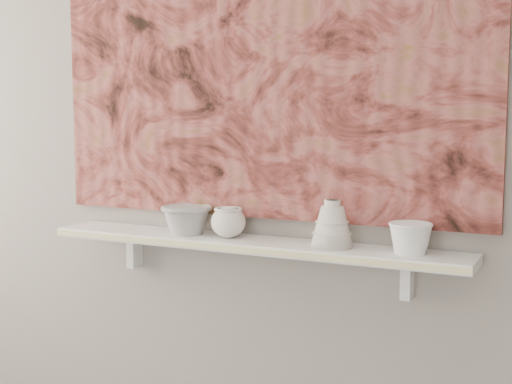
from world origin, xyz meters
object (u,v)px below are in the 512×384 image
Objects in this scene: bowl_white at (410,238)px; cup_cream at (228,222)px; shelf at (250,244)px; bell_vessel at (332,223)px; bowl_grey at (187,219)px; painting at (261,46)px.

cup_cream is at bearing 180.00° from bowl_white.
shelf is 0.29m from bell_vessel.
bowl_grey is 1.53× the size of cup_cream.
painting is 10.55× the size of bell_vessel.
painting reaches higher than shelf.
shelf is 0.63m from painting.
shelf is 11.19× the size of bowl_white.
bowl_white is at bearing 0.00° from shelf.
cup_cream is at bearing -133.82° from painting.
bowl_white reaches higher than shelf.
bowl_grey is at bearing 180.00° from shelf.
cup_cream is 0.35m from bell_vessel.
shelf is at bearing -90.00° from painting.
bowl_white is (0.51, -0.08, -0.56)m from painting.
shelf is at bearing 0.00° from cup_cream.
cup_cream is (-0.08, 0.00, 0.07)m from shelf.
cup_cream is (-0.08, -0.08, -0.56)m from painting.
bowl_grey is (-0.23, 0.00, 0.06)m from shelf.
bowl_grey is at bearing 180.00° from cup_cream.
bell_vessel is 1.14× the size of bowl_white.
bell_vessel reaches higher than shelf.
bowl_white is (0.74, 0.00, -0.00)m from bowl_grey.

